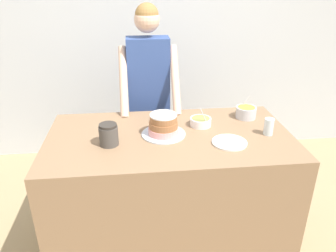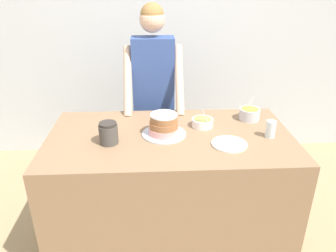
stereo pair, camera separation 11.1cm
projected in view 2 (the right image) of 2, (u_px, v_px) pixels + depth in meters
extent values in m
cube|color=silver|center=(162.00, 38.00, 3.46)|extent=(10.00, 0.05, 2.60)
cube|color=#8C6B4C|center=(170.00, 188.00, 2.46)|extent=(1.70, 0.92, 0.90)
cylinder|color=#2D2D38|center=(146.00, 148.00, 3.10)|extent=(0.11, 0.11, 0.82)
cylinder|color=#2D2D38|center=(163.00, 148.00, 3.11)|extent=(0.11, 0.11, 0.82)
cube|color=#334C8C|center=(153.00, 74.00, 2.80)|extent=(0.35, 0.20, 0.62)
cylinder|color=beige|center=(128.00, 81.00, 2.64)|extent=(0.06, 0.39, 0.52)
cylinder|color=beige|center=(179.00, 80.00, 2.66)|extent=(0.06, 0.39, 0.52)
sphere|color=beige|center=(152.00, 20.00, 2.61)|extent=(0.21, 0.21, 0.21)
sphere|color=olive|center=(152.00, 15.00, 2.60)|extent=(0.19, 0.19, 0.19)
cylinder|color=silver|center=(164.00, 134.00, 2.28)|extent=(0.31, 0.31, 0.01)
cylinder|color=pink|center=(164.00, 130.00, 2.27)|extent=(0.21, 0.21, 0.04)
cylinder|color=#9E663D|center=(164.00, 125.00, 2.25)|extent=(0.20, 0.20, 0.04)
cylinder|color=#9E663D|center=(164.00, 119.00, 2.23)|extent=(0.18, 0.18, 0.04)
cylinder|color=white|center=(164.00, 115.00, 2.22)|extent=(0.18, 0.18, 0.01)
cylinder|color=silver|center=(249.00, 114.00, 2.50)|extent=(0.15, 0.15, 0.09)
cylinder|color=#EF9938|center=(250.00, 110.00, 2.48)|extent=(0.13, 0.13, 0.01)
cylinder|color=silver|center=(247.00, 106.00, 2.53)|extent=(0.10, 0.02, 0.16)
cylinder|color=white|center=(202.00, 123.00, 2.39)|extent=(0.15, 0.15, 0.06)
cylinder|color=olive|center=(202.00, 120.00, 2.38)|extent=(0.13, 0.13, 0.01)
cylinder|color=silver|center=(206.00, 118.00, 2.32)|extent=(0.08, 0.03, 0.16)
cylinder|color=silver|center=(271.00, 129.00, 2.22)|extent=(0.07, 0.07, 0.12)
cylinder|color=white|center=(229.00, 144.00, 2.14)|extent=(0.23, 0.23, 0.01)
cylinder|color=#4C4742|center=(109.00, 134.00, 2.14)|extent=(0.12, 0.12, 0.13)
cylinder|color=#322D28|center=(108.00, 124.00, 2.11)|extent=(0.11, 0.11, 0.02)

